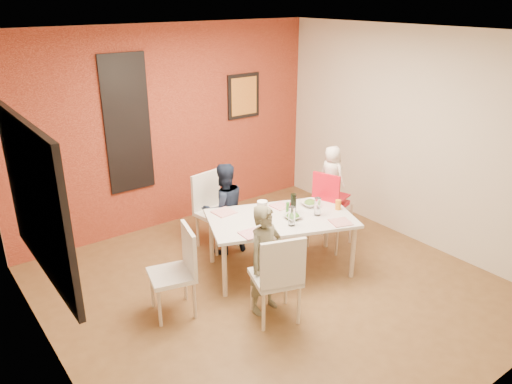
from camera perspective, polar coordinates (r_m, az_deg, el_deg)
ground at (r=5.64m, az=1.86°, el=-10.88°), size 4.50×4.50×0.00m
ceiling at (r=4.76m, az=2.27°, el=17.65°), size 4.50×4.50×0.02m
wall_back at (r=6.86m, az=-9.87°, el=7.21°), size 4.50×0.02×2.70m
wall_front at (r=3.72m, az=24.43°, el=-7.46°), size 4.50×0.02×2.70m
wall_left at (r=4.13m, az=-23.23°, el=-4.34°), size 0.02×4.50×2.70m
wall_right at (r=6.62m, az=17.52°, el=5.98°), size 0.02×4.50×2.70m
brick_accent_wall at (r=6.84m, az=-9.79°, el=7.17°), size 4.50×0.02×2.70m
picture_window_frame at (r=4.24m, az=-23.93°, el=-0.82°), size 0.05×1.70×1.30m
picture_window_pane at (r=4.24m, az=-23.74°, el=-0.78°), size 0.02×1.55×1.15m
glassblock_strip at (r=6.55m, az=-14.50°, el=7.50°), size 0.55×0.03×1.70m
glassblock_surround at (r=6.55m, az=-14.48°, el=7.49°), size 0.60×0.03×1.76m
art_print_frame at (r=7.36m, az=-1.44°, el=10.91°), size 0.54×0.03×0.64m
art_print_canvas at (r=7.35m, az=-1.37°, el=10.90°), size 0.44×0.01×0.54m
dining_table at (r=5.70m, az=2.84°, el=-3.43°), size 1.84×1.44×0.68m
chair_near at (r=4.84m, az=2.59°, el=-9.42°), size 0.56×0.56×0.96m
chair_far at (r=6.34m, az=-5.00°, el=-1.60°), size 0.51×0.51×0.96m
chair_left at (r=5.06m, az=-8.78°, el=-8.44°), size 0.52×0.52×0.92m
high_chair at (r=6.28m, az=8.40°, el=-1.15°), size 0.54×0.54×1.03m
child_near at (r=5.00m, az=1.09°, el=-7.76°), size 0.46×0.34×1.16m
child_far at (r=6.13m, az=-3.70°, el=-1.90°), size 0.62×0.52×1.16m
toddler at (r=6.18m, az=8.64°, el=1.95°), size 0.26×0.37×0.73m
plate_near_left at (r=5.27m, az=-0.54°, el=-4.78°), size 0.23×0.23×0.01m
plate_far_mid at (r=5.95m, az=2.86°, el=-1.59°), size 0.22×0.22×0.01m
plate_near_right at (r=5.61m, az=9.65°, el=-3.42°), size 0.27×0.27×0.01m
plate_far_left at (r=5.79m, az=-3.69°, el=-2.31°), size 0.24×0.24×0.01m
salad_bowl_a at (r=5.64m, az=4.23°, el=-2.82°), size 0.22×0.22×0.05m
salad_bowl_b at (r=5.99m, az=6.24°, el=-1.30°), size 0.26×0.26×0.06m
wine_bottle at (r=5.68m, az=4.29°, el=-1.45°), size 0.07×0.07×0.26m
wine_glass_a at (r=5.44m, az=4.12°, el=-2.79°), size 0.08×0.08×0.22m
wine_glass_b at (r=5.71m, az=7.05°, el=-1.66°), size 0.07×0.07×0.21m
paper_towel_roll at (r=5.48m, az=0.71°, el=-2.29°), size 0.11×0.11×0.25m
condiment_red at (r=5.71m, az=4.05°, el=-1.91°), size 0.04×0.04×0.15m
condiment_green at (r=5.71m, az=3.62°, el=-1.91°), size 0.04×0.04×0.15m
condiment_brown at (r=5.72m, az=4.02°, el=-1.97°), size 0.03×0.03×0.13m
sippy_cup at (r=5.92m, az=9.36°, el=-1.45°), size 0.07×0.07×0.12m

